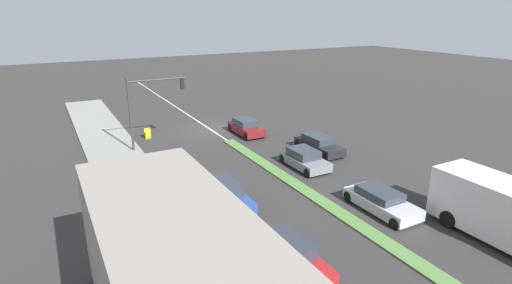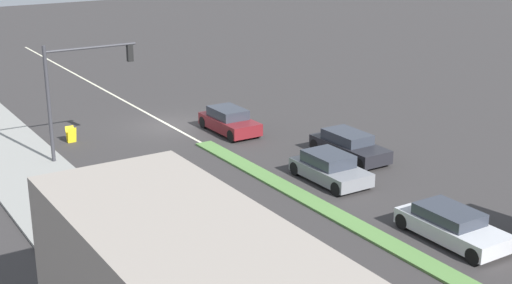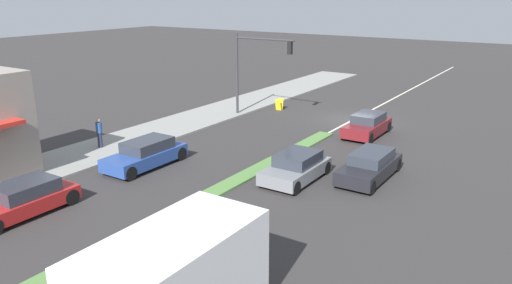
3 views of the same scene
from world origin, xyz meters
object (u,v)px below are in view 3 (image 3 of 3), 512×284
at_px(warning_aframe_sign, 279,104).
at_px(sedan_dark, 370,166).
at_px(coupe_blue, 146,154).
at_px(sedan_maroon, 367,125).
at_px(sedan_silver, 196,227).
at_px(pedestrian, 99,132).
at_px(traffic_signal_main, 254,61).
at_px(hatchback_red, 23,199).
at_px(suv_grey, 296,167).

bearing_deg(warning_aframe_sign, sedan_dark, 137.66).
bearing_deg(warning_aframe_sign, coupe_blue, 92.97).
xyz_separation_m(warning_aframe_sign, sedan_maroon, (-7.94, 2.91, 0.22)).
distance_m(warning_aframe_sign, sedan_silver, 20.66).
height_order(pedestrian, sedan_dark, pedestrian).
bearing_deg(traffic_signal_main, pedestrian, 74.24).
xyz_separation_m(traffic_signal_main, hatchback_red, (-1.12, 18.21, -3.28)).
relative_size(traffic_signal_main, sedan_dark, 1.29).
bearing_deg(warning_aframe_sign, sedan_silver, 112.62).
relative_size(hatchback_red, sedan_maroon, 1.05).
xyz_separation_m(sedan_dark, sedan_maroon, (2.80, -6.88, 0.02)).
bearing_deg(coupe_blue, warning_aframe_sign, -87.03).
relative_size(hatchback_red, suv_grey, 1.08).
height_order(sedan_dark, sedan_maroon, sedan_maroon).
distance_m(traffic_signal_main, suv_grey, 12.73).
height_order(hatchback_red, sedan_silver, hatchback_red).
bearing_deg(hatchback_red, traffic_signal_main, -86.47).
height_order(sedan_silver, sedan_maroon, sedan_maroon).
bearing_deg(coupe_blue, sedan_dark, -155.58).
bearing_deg(suv_grey, warning_aframe_sign, -56.15).
bearing_deg(traffic_signal_main, sedan_silver, 117.09).
relative_size(pedestrian, warning_aframe_sign, 1.96).
xyz_separation_m(coupe_blue, sedan_silver, (-7.20, 4.74, -0.08)).
distance_m(warning_aframe_sign, hatchback_red, 21.01).
relative_size(pedestrian, coupe_blue, 0.37).
bearing_deg(sedan_silver, sedan_maroon, -90.00).
height_order(traffic_signal_main, warning_aframe_sign, traffic_signal_main).
distance_m(warning_aframe_sign, sedan_dark, 14.54).
bearing_deg(sedan_silver, pedestrian, -25.30).
relative_size(coupe_blue, suv_grey, 1.14).
relative_size(sedan_dark, sedan_maroon, 1.09).
height_order(warning_aframe_sign, sedan_dark, sedan_dark).
distance_m(sedan_silver, suv_grey, 7.23).
distance_m(pedestrian, warning_aframe_sign, 14.12).
relative_size(pedestrian, suv_grey, 0.43).
bearing_deg(sedan_maroon, sedan_silver, 90.00).
xyz_separation_m(coupe_blue, hatchback_red, (0.00, 6.67, -0.03)).
height_order(pedestrian, hatchback_red, pedestrian).
bearing_deg(suv_grey, sedan_dark, -143.74).
height_order(sedan_silver, suv_grey, suv_grey).
xyz_separation_m(traffic_signal_main, suv_grey, (-8.32, 9.05, -3.28)).
height_order(traffic_signal_main, sedan_dark, traffic_signal_main).
distance_m(traffic_signal_main, sedan_dark, 13.54).
bearing_deg(coupe_blue, pedestrian, -8.80).
bearing_deg(warning_aframe_sign, traffic_signal_main, 82.24).
distance_m(warning_aframe_sign, sedan_maroon, 8.46).
bearing_deg(pedestrian, coupe_blue, 171.20).
distance_m(pedestrian, hatchback_red, 8.44).
height_order(coupe_blue, sedan_silver, coupe_blue).
distance_m(sedan_maroon, suv_grey, 8.93).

